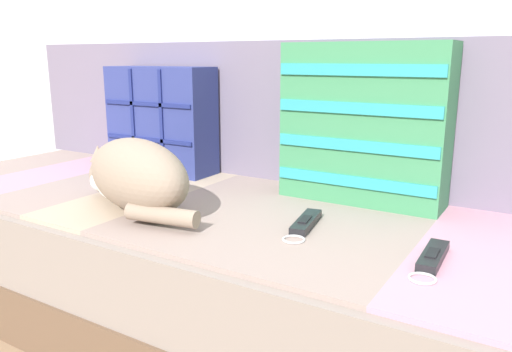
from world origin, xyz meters
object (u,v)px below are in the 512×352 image
Objects in this scene: couch at (219,260)px; throw_pillow_quilted at (161,120)px; game_remote_far at (432,258)px; sleeping_cat at (133,176)px; game_remote_near at (305,223)px; throw_pillow_striped at (364,124)px.

couch is 5.57× the size of throw_pillow_quilted.
couch is at bearing 166.73° from game_remote_far.
game_remote_far is (0.59, -0.14, 0.19)m from couch.
game_remote_far is (0.72, 0.04, -0.08)m from sleeping_cat.
sleeping_cat is 0.45m from game_remote_near.
game_remote_near is at bearing -22.20° from throw_pillow_quilted.
couch is 4.66× the size of sleeping_cat.
game_remote_far is at bearing -18.87° from throw_pillow_quilted.
game_remote_near is at bearing -96.62° from throw_pillow_striped.
throw_pillow_striped reaches higher than game_remote_far.
game_remote_far is at bearing -13.27° from couch.
game_remote_near reaches higher than couch.
throw_pillow_quilted is 1.91× the size of game_remote_far.
game_remote_near is (0.43, 0.09, -0.08)m from sleeping_cat.
throw_pillow_striped reaches higher than game_remote_near.
throw_pillow_quilted is 0.44m from sleeping_cat.
throw_pillow_quilted is 0.70m from throw_pillow_striped.
couch is 0.54m from throw_pillow_quilted.
game_remote_far is at bearing -10.76° from game_remote_near.
sleeping_cat is at bearing -125.93° from couch.
throw_pillow_striped is 0.34m from game_remote_near.
game_remote_near is 0.29m from game_remote_far.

